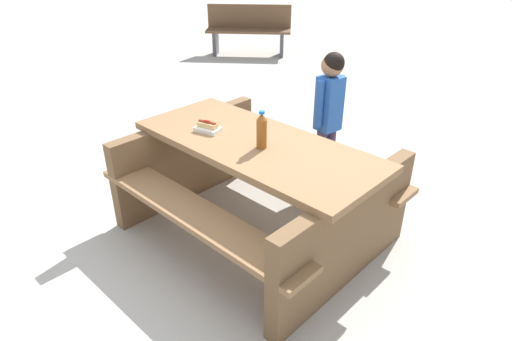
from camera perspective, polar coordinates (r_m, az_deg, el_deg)
name	(u,v)px	position (r m, az deg, el deg)	size (l,w,h in m)	color
ground_plane	(256,231)	(3.42, 0.00, -7.74)	(30.00, 30.00, 0.00)	#B7B2A8
picnic_table	(256,180)	(3.17, 0.00, -1.27)	(2.06, 1.75, 0.75)	olive
soda_bottle	(262,131)	(2.90, 0.73, 5.12)	(0.07, 0.07, 0.26)	brown
hotdog_tray	(208,127)	(3.20, -6.24, 5.56)	(0.18, 0.12, 0.08)	white
child_in_coat	(329,104)	(3.73, 9.42, 8.44)	(0.22, 0.28, 1.19)	#3F334C
park_bench_near	(249,29)	(8.33, -0.93, 17.78)	(1.52, 1.04, 0.85)	brown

